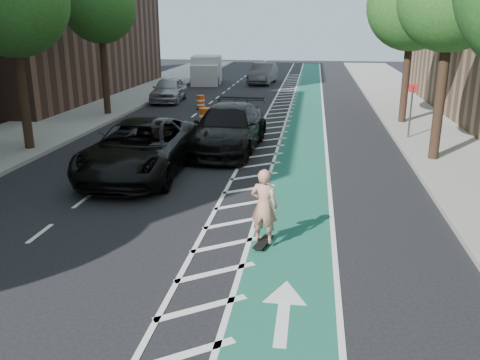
% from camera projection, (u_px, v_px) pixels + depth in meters
% --- Properties ---
extents(ground, '(120.00, 120.00, 0.00)m').
position_uv_depth(ground, '(165.00, 241.00, 12.15)').
color(ground, black).
rests_on(ground, ground).
extents(bike_lane, '(2.00, 90.00, 0.01)m').
position_uv_depth(bike_lane, '(302.00, 147.00, 21.19)').
color(bike_lane, '#1B5E41').
rests_on(bike_lane, ground).
extents(buffer_strip, '(1.40, 90.00, 0.01)m').
position_uv_depth(buffer_strip, '(266.00, 146.00, 21.39)').
color(buffer_strip, silver).
rests_on(buffer_strip, ground).
extents(sidewalk_right, '(5.00, 90.00, 0.15)m').
position_uv_depth(sidewalk_right, '(465.00, 151.00, 20.28)').
color(sidewalk_right, gray).
rests_on(sidewalk_right, ground).
extents(sidewalk_left, '(5.00, 90.00, 0.15)m').
position_uv_depth(sidewalk_left, '(23.00, 137.00, 22.86)').
color(sidewalk_left, gray).
rests_on(sidewalk_left, ground).
extents(curb_right, '(0.12, 90.00, 0.16)m').
position_uv_depth(curb_right, '(402.00, 149.00, 20.61)').
color(curb_right, gray).
rests_on(curb_right, ground).
extents(curb_left, '(0.12, 90.00, 0.16)m').
position_uv_depth(curb_left, '(75.00, 138.00, 22.53)').
color(curb_left, gray).
rests_on(curb_left, ground).
extents(tree_l_c, '(4.20, 4.20, 7.90)m').
position_uv_depth(tree_l_c, '(14.00, 1.00, 19.05)').
color(tree_l_c, '#382619').
rests_on(tree_l_c, ground).
extents(tree_r_d, '(4.20, 4.20, 7.90)m').
position_uv_depth(tree_r_d, '(412.00, 5.00, 24.47)').
color(tree_r_d, '#382619').
rests_on(tree_r_d, ground).
extents(tree_l_d, '(4.20, 4.20, 7.90)m').
position_uv_depth(tree_l_d, '(100.00, 7.00, 26.61)').
color(tree_l_d, '#382619').
rests_on(tree_l_d, ground).
extents(sign_post, '(0.35, 0.08, 2.47)m').
position_uv_depth(sign_post, '(411.00, 110.00, 22.05)').
color(sign_post, '#4C4C4C').
rests_on(sign_post, ground).
extents(skateboard, '(0.44, 0.88, 0.11)m').
position_uv_depth(skateboard, '(263.00, 242.00, 11.87)').
color(skateboard, black).
rests_on(skateboard, ground).
extents(skateboarder, '(0.73, 0.56, 1.76)m').
position_uv_depth(skateboarder, '(264.00, 206.00, 11.60)').
color(skateboarder, tan).
rests_on(skateboarder, skateboard).
extents(suv_near, '(3.11, 6.57, 1.81)m').
position_uv_depth(suv_near, '(140.00, 148.00, 17.30)').
color(suv_near, black).
rests_on(suv_near, ground).
extents(suv_far, '(2.86, 6.32, 1.80)m').
position_uv_depth(suv_far, '(228.00, 128.00, 20.58)').
color(suv_far, black).
rests_on(suv_far, ground).
extents(car_silver, '(2.13, 4.70, 1.56)m').
position_uv_depth(car_silver, '(169.00, 90.00, 33.17)').
color(car_silver, '#A2A1A6').
rests_on(car_silver, ground).
extents(car_grey, '(2.21, 5.25, 1.69)m').
position_uv_depth(car_grey, '(263.00, 74.00, 42.82)').
color(car_grey, '#525257').
rests_on(car_grey, ground).
extents(box_truck, '(3.05, 5.59, 2.22)m').
position_uv_depth(box_truck, '(206.00, 71.00, 43.26)').
color(box_truck, beige).
rests_on(box_truck, ground).
extents(barrel_a, '(0.63, 0.63, 0.86)m').
position_uv_depth(barrel_a, '(137.00, 146.00, 19.67)').
color(barrel_a, orange).
rests_on(barrel_a, ground).
extents(barrel_b, '(0.75, 0.75, 1.02)m').
position_uv_depth(barrel_b, '(205.00, 119.00, 24.77)').
color(barrel_b, '#D5510B').
rests_on(barrel_b, ground).
extents(barrel_c, '(0.60, 0.60, 0.82)m').
position_uv_depth(barrel_c, '(201.00, 103.00, 30.43)').
color(barrel_c, '#FF4B0D').
rests_on(barrel_c, ground).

